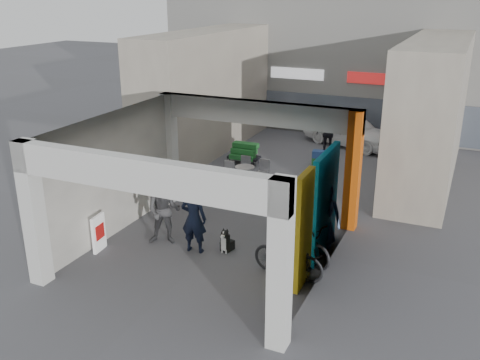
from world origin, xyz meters
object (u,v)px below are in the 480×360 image
at_px(man_crates, 328,133).
at_px(bicycle_front, 301,241).
at_px(bicycle_rear, 288,256).
at_px(cafe_set, 245,175).
at_px(man_with_dog, 194,219).
at_px(border_collie, 226,242).
at_px(white_van, 350,130).
at_px(man_back_turned, 164,211).
at_px(man_elderly, 324,214).
at_px(produce_stand, 244,156).

xyz_separation_m(man_crates, bicycle_front, (1.88, -9.54, -0.32)).
bearing_deg(bicycle_front, bicycle_rear, -154.49).
xyz_separation_m(cafe_set, man_with_dog, (0.87, -5.35, 0.63)).
distance_m(cafe_set, man_crates, 5.20).
bearing_deg(cafe_set, man_crates, 70.77).
height_order(border_collie, white_van, white_van).
bearing_deg(man_back_turned, man_elderly, 2.25).
bearing_deg(man_crates, bicycle_rear, 80.42).
distance_m(produce_stand, man_with_dog, 7.69).
height_order(man_with_dog, white_van, man_with_dog).
distance_m(man_back_turned, white_van, 11.89).
xyz_separation_m(cafe_set, produce_stand, (-0.96, 2.10, 0.01)).
distance_m(man_back_turned, bicycle_rear, 3.73).
distance_m(border_collie, bicycle_front, 1.99).
relative_size(man_back_turned, bicycle_rear, 1.05).
relative_size(cafe_set, man_elderly, 0.80).
height_order(cafe_set, man_back_turned, man_back_turned).
relative_size(produce_stand, man_back_turned, 0.64).
bearing_deg(bicycle_rear, produce_stand, 37.25).
relative_size(produce_stand, white_van, 0.29).
relative_size(border_collie, man_crates, 0.40).
bearing_deg(man_crates, man_back_turned, 60.15).
bearing_deg(man_crates, produce_stand, 26.54).
bearing_deg(bicycle_rear, man_with_dog, 91.10).
relative_size(man_elderly, man_crates, 1.07).
height_order(produce_stand, man_with_dog, man_with_dog).
height_order(border_collie, bicycle_rear, bicycle_rear).
bearing_deg(man_back_turned, bicycle_rear, -25.84).
bearing_deg(man_with_dog, man_crates, -101.74).
relative_size(man_back_turned, white_van, 0.46).
height_order(man_back_turned, white_van, man_back_turned).
height_order(man_elderly, white_van, man_elderly).
distance_m(man_elderly, white_van, 10.14).
bearing_deg(man_with_dog, border_collie, -164.57).
bearing_deg(man_crates, bicycle_front, 81.41).
distance_m(man_back_turned, man_crates, 10.29).
distance_m(man_elderly, man_crates, 8.77).
distance_m(border_collie, man_elderly, 2.73).
bearing_deg(man_with_dog, white_van, -103.85).
bearing_deg(bicycle_front, produce_stand, 59.38).
bearing_deg(man_with_dog, produce_stand, -83.30).
bearing_deg(border_collie, white_van, 99.47).
height_order(produce_stand, man_back_turned, man_back_turned).
distance_m(border_collie, bicycle_rear, 2.05).
height_order(cafe_set, man_elderly, man_elderly).
xyz_separation_m(produce_stand, bicycle_front, (4.54, -6.76, 0.21)).
bearing_deg(white_van, man_elderly, -149.94).
relative_size(cafe_set, bicycle_front, 0.72).
height_order(man_with_dog, man_elderly, man_with_dog).
bearing_deg(man_elderly, bicycle_front, -117.57).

